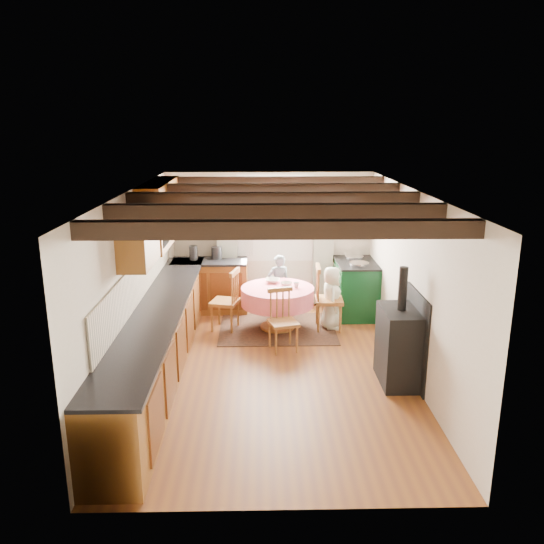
{
  "coord_description": "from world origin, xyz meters",
  "views": [
    {
      "loc": [
        -0.17,
        -6.7,
        3.21
      ],
      "look_at": [
        0.0,
        0.8,
        1.15
      ],
      "focal_mm": 35.87,
      "sensor_mm": 36.0,
      "label": 1
    }
  ],
  "objects_px": {
    "chair_right": "(329,298)",
    "child_right": "(331,298)",
    "chair_near": "(283,321)",
    "child_far": "(279,285)",
    "aga_range": "(356,288)",
    "cast_iron_stove": "(400,326)",
    "dining_table": "(277,308)",
    "chair_left": "(225,300)",
    "cup": "(296,285)"
  },
  "relations": [
    {
      "from": "dining_table",
      "to": "cup",
      "type": "xyz_separation_m",
      "value": [
        0.3,
        0.0,
        0.39
      ]
    },
    {
      "from": "dining_table",
      "to": "chair_near",
      "type": "relative_size",
      "value": 1.27
    },
    {
      "from": "child_right",
      "to": "chair_near",
      "type": "bearing_deg",
      "value": 139.74
    },
    {
      "from": "child_far",
      "to": "dining_table",
      "type": "bearing_deg",
      "value": 72.35
    },
    {
      "from": "chair_near",
      "to": "cast_iron_stove",
      "type": "relative_size",
      "value": 0.6
    },
    {
      "from": "aga_range",
      "to": "cast_iron_stove",
      "type": "relative_size",
      "value": 0.68
    },
    {
      "from": "chair_near",
      "to": "cast_iron_stove",
      "type": "distance_m",
      "value": 1.79
    },
    {
      "from": "chair_right",
      "to": "cup",
      "type": "height_order",
      "value": "chair_right"
    },
    {
      "from": "dining_table",
      "to": "cast_iron_stove",
      "type": "relative_size",
      "value": 0.76
    },
    {
      "from": "child_far",
      "to": "aga_range",
      "type": "bearing_deg",
      "value": 164.17
    },
    {
      "from": "chair_right",
      "to": "child_right",
      "type": "xyz_separation_m",
      "value": [
        0.04,
        0.05,
        -0.02
      ]
    },
    {
      "from": "chair_near",
      "to": "aga_range",
      "type": "distance_m",
      "value": 2.01
    },
    {
      "from": "child_far",
      "to": "child_right",
      "type": "height_order",
      "value": "child_far"
    },
    {
      "from": "chair_right",
      "to": "cup",
      "type": "xyz_separation_m",
      "value": [
        -0.52,
        0.01,
        0.21
      ]
    },
    {
      "from": "dining_table",
      "to": "cast_iron_stove",
      "type": "distance_m",
      "value": 2.43
    },
    {
      "from": "chair_left",
      "to": "child_right",
      "type": "relative_size",
      "value": 0.98
    },
    {
      "from": "cast_iron_stove",
      "to": "chair_right",
      "type": "bearing_deg",
      "value": 109.23
    },
    {
      "from": "dining_table",
      "to": "child_right",
      "type": "xyz_separation_m",
      "value": [
        0.87,
        0.05,
        0.16
      ]
    },
    {
      "from": "chair_near",
      "to": "dining_table",
      "type": "bearing_deg",
      "value": 77.67
    },
    {
      "from": "dining_table",
      "to": "cup",
      "type": "bearing_deg",
      "value": 0.51
    },
    {
      "from": "chair_right",
      "to": "cup",
      "type": "distance_m",
      "value": 0.56
    },
    {
      "from": "chair_near",
      "to": "aga_range",
      "type": "bearing_deg",
      "value": 33.12
    },
    {
      "from": "chair_left",
      "to": "aga_range",
      "type": "bearing_deg",
      "value": 121.89
    },
    {
      "from": "dining_table",
      "to": "aga_range",
      "type": "relative_size",
      "value": 1.12
    },
    {
      "from": "child_right",
      "to": "cast_iron_stove",
      "type": "bearing_deg",
      "value": -160.37
    },
    {
      "from": "aga_range",
      "to": "cast_iron_stove",
      "type": "distance_m",
      "value": 2.58
    },
    {
      "from": "chair_right",
      "to": "aga_range",
      "type": "xyz_separation_m",
      "value": [
        0.54,
        0.69,
        -0.05
      ]
    },
    {
      "from": "chair_right",
      "to": "cast_iron_stove",
      "type": "xyz_separation_m",
      "value": [
        0.65,
        -1.88,
        0.24
      ]
    },
    {
      "from": "aga_range",
      "to": "cup",
      "type": "relative_size",
      "value": 11.67
    },
    {
      "from": "aga_range",
      "to": "chair_left",
      "type": "bearing_deg",
      "value": -163.28
    },
    {
      "from": "chair_left",
      "to": "child_far",
      "type": "bearing_deg",
      "value": 143.54
    },
    {
      "from": "chair_left",
      "to": "aga_range",
      "type": "distance_m",
      "value": 2.3
    },
    {
      "from": "dining_table",
      "to": "child_right",
      "type": "bearing_deg",
      "value": 3.14
    },
    {
      "from": "dining_table",
      "to": "chair_left",
      "type": "distance_m",
      "value": 0.85
    },
    {
      "from": "dining_table",
      "to": "child_far",
      "type": "distance_m",
      "value": 0.74
    },
    {
      "from": "chair_near",
      "to": "cup",
      "type": "xyz_separation_m",
      "value": [
        0.24,
        0.84,
        0.28
      ]
    },
    {
      "from": "cast_iron_stove",
      "to": "cup",
      "type": "relative_size",
      "value": 17.17
    },
    {
      "from": "chair_near",
      "to": "chair_right",
      "type": "relative_size",
      "value": 0.87
    },
    {
      "from": "dining_table",
      "to": "cup",
      "type": "height_order",
      "value": "cup"
    },
    {
      "from": "chair_left",
      "to": "cup",
      "type": "bearing_deg",
      "value": 104.19
    },
    {
      "from": "chair_left",
      "to": "cast_iron_stove",
      "type": "relative_size",
      "value": 0.66
    },
    {
      "from": "chair_near",
      "to": "chair_right",
      "type": "bearing_deg",
      "value": 31.31
    },
    {
      "from": "chair_left",
      "to": "dining_table",
      "type": "bearing_deg",
      "value": 103.67
    },
    {
      "from": "chair_left",
      "to": "child_far",
      "type": "distance_m",
      "value": 1.13
    },
    {
      "from": "dining_table",
      "to": "child_far",
      "type": "bearing_deg",
      "value": 86.63
    },
    {
      "from": "chair_near",
      "to": "chair_right",
      "type": "xyz_separation_m",
      "value": [
        0.76,
        0.84,
        0.07
      ]
    },
    {
      "from": "child_right",
      "to": "chair_right",
      "type": "bearing_deg",
      "value": 141.71
    },
    {
      "from": "chair_near",
      "to": "child_far",
      "type": "bearing_deg",
      "value": 74.31
    },
    {
      "from": "chair_right",
      "to": "child_right",
      "type": "bearing_deg",
      "value": -38.12
    },
    {
      "from": "chair_right",
      "to": "dining_table",
      "type": "bearing_deg",
      "value": 91.91
    }
  ]
}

